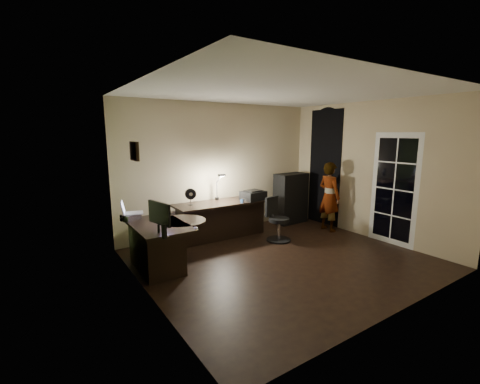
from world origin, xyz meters
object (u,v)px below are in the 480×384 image
desk_left (160,246)px  office_chair (279,220)px  cabinet (291,198)px  person (329,197)px  desk_right (223,220)px  monitor (158,222)px

desk_left → office_chair: (2.40, -0.02, 0.07)m
desk_left → cabinet: bearing=13.8°
desk_left → person: bearing=-1.0°
desk_left → desk_right: (1.59, 0.75, 0.01)m
monitor → person: person is taller
desk_left → cabinet: size_ratio=1.07×
monitor → person: bearing=-8.3°
cabinet → person: (0.26, -0.92, 0.16)m
desk_right → monitor: monitor is taller
cabinet → monitor: 3.85m
cabinet → office_chair: (-1.09, -0.86, -0.16)m
desk_left → desk_right: desk_right is taller
cabinet → office_chair: cabinet is taller
desk_right → person: bearing=-19.8°
cabinet → office_chair: 1.39m
desk_left → person: size_ratio=0.84×
monitor → office_chair: bearing=-4.3°
monitor → office_chair: monitor is taller
desk_right → cabinet: (1.90, 0.09, 0.21)m
desk_left → office_chair: office_chair is taller
monitor → office_chair: size_ratio=0.58×
monitor → office_chair: 2.61m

